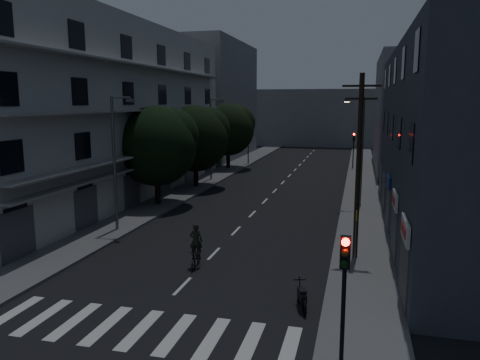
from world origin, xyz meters
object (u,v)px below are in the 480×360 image
at_px(bus_stop_sign, 356,227).
at_px(motorcycle, 302,298).
at_px(utility_pole, 359,163).
at_px(cyclist, 196,252).
at_px(traffic_signal_near, 344,278).

height_order(bus_stop_sign, motorcycle, bus_stop_sign).
height_order(utility_pole, bus_stop_sign, utility_pole).
bearing_deg(cyclist, traffic_signal_near, -54.42).
bearing_deg(traffic_signal_near, motorcycle, 109.93).
xyz_separation_m(bus_stop_sign, cyclist, (-7.34, -2.19, -1.17)).
bearing_deg(cyclist, bus_stop_sign, 10.14).
xyz_separation_m(traffic_signal_near, cyclist, (-7.07, 7.84, -2.38)).
distance_m(motorcycle, cyclist, 6.39).
distance_m(traffic_signal_near, utility_pole, 10.99).
bearing_deg(bus_stop_sign, traffic_signal_near, -91.50).
bearing_deg(traffic_signal_near, bus_stop_sign, 88.50).
relative_size(utility_pole, bus_stop_sign, 3.56).
relative_size(traffic_signal_near, motorcycle, 2.48).
bearing_deg(cyclist, motorcycle, -37.99).
bearing_deg(utility_pole, motorcycle, -106.62).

